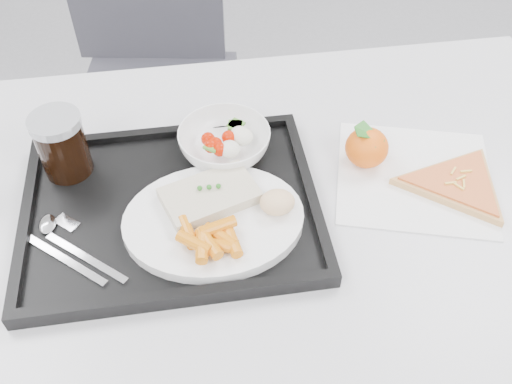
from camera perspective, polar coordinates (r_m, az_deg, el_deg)
table at (r=0.95m, az=0.96°, el=-3.90°), size 1.20×0.80×0.75m
chair at (r=1.62m, az=-10.37°, el=13.16°), size 0.48×0.48×0.93m
tray at (r=0.89m, az=-8.44°, el=-1.63°), size 0.45×0.35×0.03m
dinner_plate at (r=0.85m, az=-4.25°, el=-2.82°), size 0.27×0.27×0.02m
fish_fillet at (r=0.86m, az=-4.63°, el=-0.33°), size 0.16×0.13×0.03m
bread_roll at (r=0.84m, az=2.14°, el=-1.03°), size 0.06×0.05×0.03m
salad_bowl at (r=0.95m, az=-3.17°, el=4.97°), size 0.15×0.15×0.05m
cola_glass at (r=0.95m, az=-18.86°, el=4.58°), size 0.08×0.08×0.11m
cutlery at (r=0.87m, az=-18.49°, el=-4.94°), size 0.15×0.15×0.01m
napkin at (r=0.98m, az=15.55°, el=1.47°), size 0.31×0.30×0.00m
tangerine at (r=0.96m, az=11.02°, el=4.41°), size 0.08×0.08×0.07m
pizza_slice at (r=0.97m, az=19.51°, el=0.79°), size 0.26×0.26×0.02m
carrot_pile at (r=0.80m, az=-4.65°, el=-4.70°), size 0.09×0.09×0.03m
salad_contents at (r=0.93m, az=-2.83°, el=5.09°), size 0.09×0.09×0.03m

